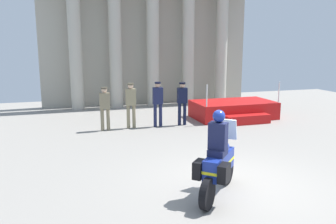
{
  "coord_description": "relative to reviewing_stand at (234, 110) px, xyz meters",
  "views": [
    {
      "loc": [
        -3.75,
        -6.82,
        3.22
      ],
      "look_at": [
        -0.75,
        2.91,
        1.23
      ],
      "focal_mm": 37.38,
      "sensor_mm": 36.0,
      "label": 1
    }
  ],
  "objects": [
    {
      "name": "ground_plane",
      "position": [
        -3.46,
        -6.72,
        -0.36
      ],
      "size": [
        28.0,
        28.0,
        0.0
      ],
      "primitive_type": "plane",
      "color": "gray"
    },
    {
      "name": "colonnade_backdrop",
      "position": [
        -2.54,
        4.76,
        3.43
      ],
      "size": [
        11.27,
        1.48,
        7.4
      ],
      "color": "#A49F91",
      "rests_on": "ground_plane"
    },
    {
      "name": "reviewing_stand",
      "position": [
        0.0,
        0.0,
        0.0
      ],
      "size": [
        3.49,
        2.49,
        1.64
      ],
      "color": "#B71414",
      "rests_on": "ground_plane"
    },
    {
      "name": "officer_in_row_0",
      "position": [
        -5.68,
        -0.58,
        0.61
      ],
      "size": [
        0.39,
        0.24,
        1.64
      ],
      "rotation": [
        0.0,
        0.0,
        3.08
      ],
      "color": "#7A7056",
      "rests_on": "ground_plane"
    },
    {
      "name": "officer_in_row_1",
      "position": [
        -4.67,
        -0.5,
        0.68
      ],
      "size": [
        0.39,
        0.24,
        1.75
      ],
      "rotation": [
        0.0,
        0.0,
        3.08
      ],
      "color": "#847A5B",
      "rests_on": "ground_plane"
    },
    {
      "name": "officer_in_row_2",
      "position": [
        -3.62,
        -0.56,
        0.69
      ],
      "size": [
        0.39,
        0.24,
        1.77
      ],
      "rotation": [
        0.0,
        0.0,
        3.08
      ],
      "color": "#191E42",
      "rests_on": "ground_plane"
    },
    {
      "name": "officer_in_row_3",
      "position": [
        -2.62,
        -0.59,
        0.66
      ],
      "size": [
        0.39,
        0.24,
        1.72
      ],
      "rotation": [
        0.0,
        0.0,
        3.08
      ],
      "color": "black",
      "rests_on": "ground_plane"
    },
    {
      "name": "motorcycle_with_rider",
      "position": [
        -4.13,
        -7.15,
        0.44
      ],
      "size": [
        1.5,
        1.62,
        1.9
      ],
      "rotation": [
        0.0,
        0.0,
        0.83
      ],
      "color": "black",
      "rests_on": "ground_plane"
    }
  ]
}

